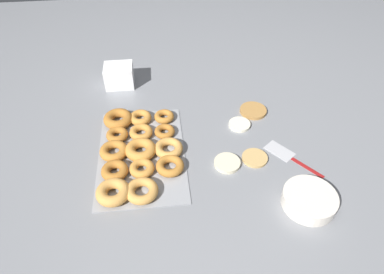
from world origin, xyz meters
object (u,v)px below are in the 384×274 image
(pancake_0, at_px, (239,125))
(pancake_2, at_px, (255,158))
(donut_tray, at_px, (137,151))
(spatula, at_px, (286,154))
(pancake_3, at_px, (253,111))
(pancake_1, at_px, (227,163))
(batter_bowl, at_px, (309,200))
(container_stack, at_px, (119,76))

(pancake_0, xyz_separation_m, pancake_2, (0.19, 0.02, -0.00))
(donut_tray, relative_size, spatula, 2.37)
(pancake_0, relative_size, spatula, 0.42)
(pancake_3, height_order, donut_tray, donut_tray)
(pancake_1, height_order, pancake_3, pancake_1)
(pancake_2, height_order, batter_bowl, batter_bowl)
(donut_tray, xyz_separation_m, container_stack, (-0.47, -0.08, 0.03))
(pancake_0, height_order, spatula, pancake_0)
(donut_tray, height_order, batter_bowl, batter_bowl)
(container_stack, bearing_deg, pancake_2, 43.26)
(spatula, bearing_deg, pancake_0, -1.38)
(pancake_1, bearing_deg, spatula, 95.81)
(pancake_0, height_order, pancake_1, pancake_1)
(pancake_1, height_order, container_stack, container_stack)
(container_stack, relative_size, spatula, 0.62)
(container_stack, bearing_deg, donut_tray, 9.81)
(pancake_0, height_order, donut_tray, donut_tray)
(pancake_0, xyz_separation_m, pancake_1, (0.21, -0.09, 0.00))
(pancake_1, height_order, pancake_2, pancake_1)
(pancake_0, bearing_deg, container_stack, -125.60)
(donut_tray, bearing_deg, pancake_3, 112.18)
(pancake_2, distance_m, spatula, 0.12)
(pancake_3, xyz_separation_m, batter_bowl, (0.49, 0.06, 0.02))
(pancake_2, height_order, spatula, pancake_2)
(pancake_2, bearing_deg, container_stack, -136.74)
(batter_bowl, bearing_deg, donut_tray, -117.57)
(pancake_3, bearing_deg, container_stack, -115.45)
(donut_tray, height_order, container_stack, container_stack)
(pancake_2, relative_size, pancake_3, 0.83)
(spatula, bearing_deg, batter_bowl, 142.48)
(pancake_0, xyz_separation_m, pancake_3, (-0.08, 0.08, 0.00))
(pancake_2, bearing_deg, donut_tray, -99.40)
(pancake_3, height_order, batter_bowl, batter_bowl)
(pancake_1, bearing_deg, pancake_0, 156.26)
(pancake_0, distance_m, pancake_2, 0.19)
(pancake_2, height_order, container_stack, container_stack)
(pancake_1, height_order, spatula, pancake_1)
(pancake_0, bearing_deg, donut_tray, -74.07)
(pancake_0, height_order, pancake_3, same)
(donut_tray, bearing_deg, pancake_2, 80.60)
(pancake_0, xyz_separation_m, spatula, (0.18, 0.14, -0.00))
(pancake_2, relative_size, container_stack, 0.73)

